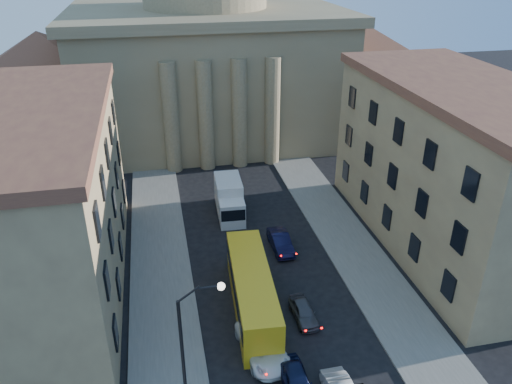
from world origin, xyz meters
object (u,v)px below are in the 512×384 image
at_px(car_left_near, 296,381).
at_px(city_bus, 252,290).
at_px(street_lamp, 191,339).
at_px(box_truck, 230,199).

xyz_separation_m(car_left_near, city_bus, (-1.14, 8.01, 1.07)).
bearing_deg(car_left_near, street_lamp, 178.83).
xyz_separation_m(street_lamp, city_bus, (5.03, 7.98, -3.51)).
bearing_deg(city_bus, car_left_near, -78.16).
bearing_deg(car_left_near, city_bus, 97.16).
relative_size(street_lamp, box_truck, 1.37).
xyz_separation_m(city_bus, box_truck, (0.69, 14.78, -0.14)).
relative_size(street_lamp, city_bus, 0.74).
bearing_deg(street_lamp, car_left_near, -0.26).
xyz_separation_m(car_left_near, box_truck, (-0.44, 22.79, 0.93)).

